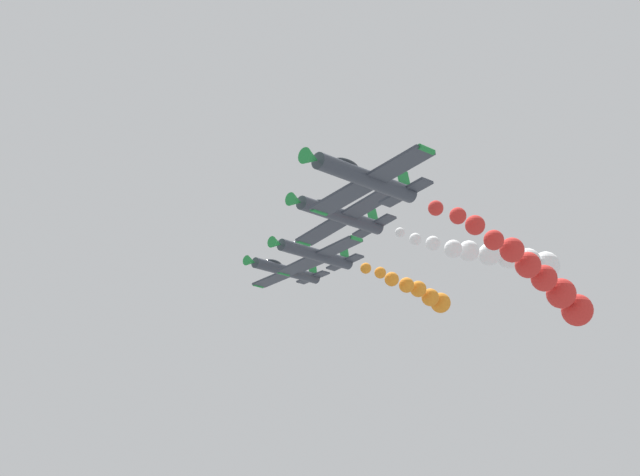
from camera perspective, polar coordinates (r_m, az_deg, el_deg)
The scene contains 7 objects.
airplane_lead at distance 72.73m, azimuth 2.22°, elevation 3.02°, with size 9.40×10.35×3.07m.
smoke_trail_lead at distance 88.70m, azimuth 10.96°, elevation -2.00°, with size 2.55×20.58×5.77m.
airplane_left_inner at distance 89.28m, azimuth 0.98°, elevation 1.15°, with size 9.36×10.35×3.17m.
smoke_trail_left_inner at distance 103.14m, azimuth 9.37°, elevation -0.99°, with size 5.19×18.54×2.58m.
airplane_right_inner at distance 104.62m, azimuth -0.27°, elevation -0.79°, with size 9.48×10.35×2.86m.
smoke_trail_right_inner at distance 116.09m, azimuth 4.99°, elevation -2.70°, with size 2.23×13.71×2.87m.
airplane_left_outer at distance 118.26m, azimuth -1.74°, elevation -1.61°, with size 9.52×10.35×2.68m.
Camera 1 is at (-62.98, 67.95, 47.18)m, focal length 64.52 mm.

